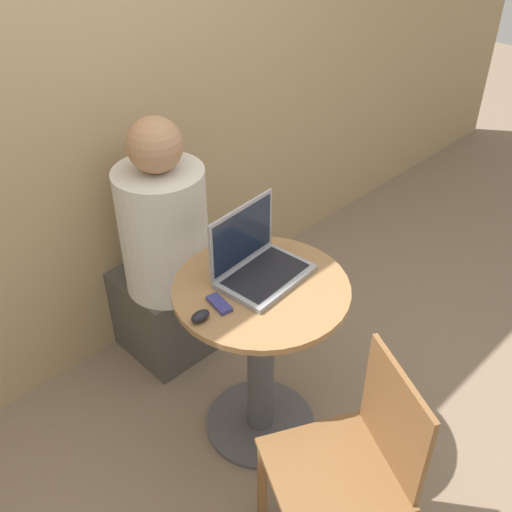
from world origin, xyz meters
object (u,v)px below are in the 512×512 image
Objects in this scene: person_seated at (160,264)px; laptop at (257,261)px; cell_phone at (219,304)px; chair_empty at (351,469)px.

laptop is at bearing -87.91° from person_seated.
cell_phone is at bearing -107.19° from person_seated.
laptop is 0.42× the size of chair_empty.
person_seated reaches higher than laptop.
person_seated reaches higher than chair_empty.
cell_phone is 0.13× the size of chair_empty.
chair_empty is (0.00, -0.61, -0.33)m from cell_phone.
person_seated reaches higher than cell_phone.
laptop is 0.78m from chair_empty.
laptop is at bearing 71.54° from chair_empty.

